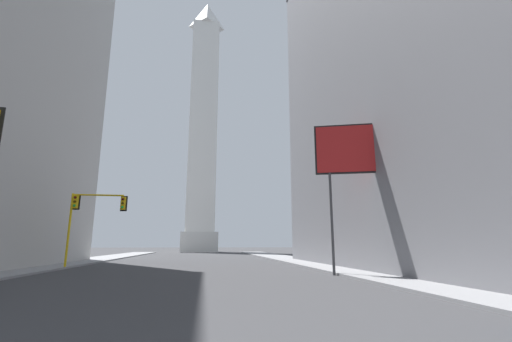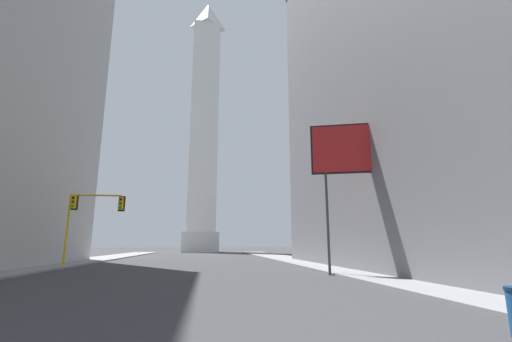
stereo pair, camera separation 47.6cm
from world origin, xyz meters
TOP-DOWN VIEW (x-y plane):
  - sidewalk_left at (-12.19, 30.69)m, footprint 5.00×102.29m
  - sidewalk_right at (12.19, 30.69)m, footprint 5.00×102.29m
  - building_right at (23.46, 23.89)m, footprint 22.43×36.17m
  - obelisk at (0.00, 85.24)m, footprint 8.82×8.82m
  - traffic_light_mid_left at (-8.43, 28.89)m, footprint 4.63×0.52m
  - billboard_sign at (11.35, 19.50)m, footprint 5.47×1.92m

SIDE VIEW (x-z plane):
  - sidewalk_left at x=-12.19m, z-range 0.00..0.15m
  - sidewalk_right at x=12.19m, z-range 0.00..0.15m
  - traffic_light_mid_left at x=-8.43m, z-range 1.59..7.74m
  - billboard_sign at x=11.35m, z-range 2.99..13.06m
  - building_right at x=23.46m, z-range 0.01..38.35m
  - obelisk at x=0.00m, z-range -1.20..68.04m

